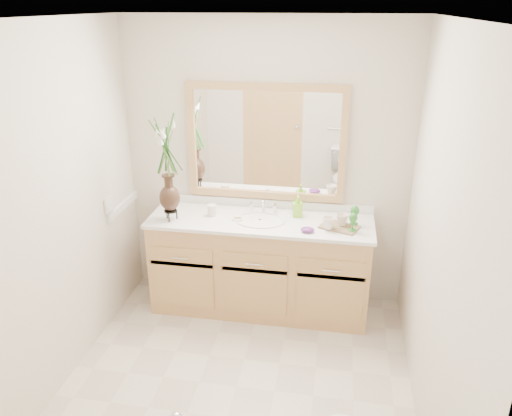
% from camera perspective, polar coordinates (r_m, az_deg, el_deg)
% --- Properties ---
extents(floor, '(2.60, 2.60, 0.00)m').
position_cam_1_polar(floor, '(3.69, -2.26, -19.71)').
color(floor, beige).
rests_on(floor, ground).
extents(ceiling, '(2.40, 2.60, 0.02)m').
position_cam_1_polar(ceiling, '(2.73, -3.07, 20.84)').
color(ceiling, white).
rests_on(ceiling, wall_back).
extents(wall_back, '(2.40, 0.02, 2.40)m').
position_cam_1_polar(wall_back, '(4.21, 1.14, 4.83)').
color(wall_back, beige).
rests_on(wall_back, floor).
extents(wall_front, '(2.40, 0.02, 2.40)m').
position_cam_1_polar(wall_front, '(1.97, -11.07, -18.59)').
color(wall_front, beige).
rests_on(wall_front, floor).
extents(wall_left, '(0.02, 2.60, 2.40)m').
position_cam_1_polar(wall_left, '(3.46, -22.41, -0.96)').
color(wall_left, beige).
rests_on(wall_left, floor).
extents(wall_right, '(0.02, 2.60, 2.40)m').
position_cam_1_polar(wall_right, '(3.02, 20.32, -4.06)').
color(wall_right, beige).
rests_on(wall_right, floor).
extents(vanity, '(1.80, 0.55, 0.80)m').
position_cam_1_polar(vanity, '(4.27, 0.48, -6.61)').
color(vanity, tan).
rests_on(vanity, floor).
extents(counter, '(1.84, 0.57, 0.03)m').
position_cam_1_polar(counter, '(4.08, 0.49, -1.52)').
color(counter, white).
rests_on(counter, vanity).
extents(sink, '(0.38, 0.34, 0.23)m').
position_cam_1_polar(sink, '(4.08, 0.45, -2.12)').
color(sink, white).
rests_on(sink, counter).
extents(mirror, '(1.32, 0.04, 0.97)m').
position_cam_1_polar(mirror, '(4.13, 1.12, 7.45)').
color(mirror, white).
rests_on(mirror, wall_back).
extents(switch_plate, '(0.02, 0.12, 0.12)m').
position_cam_1_polar(switch_plate, '(4.15, -16.47, 0.37)').
color(switch_plate, white).
rests_on(switch_plate, wall_left).
extents(door, '(0.80, 0.03, 2.00)m').
position_cam_1_polar(door, '(2.21, -18.32, -20.79)').
color(door, tan).
rests_on(door, floor).
extents(flower_vase, '(0.19, 0.19, 0.80)m').
position_cam_1_polar(flower_vase, '(3.95, -10.18, 5.88)').
color(flower_vase, black).
rests_on(flower_vase, counter).
extents(tumbler, '(0.07, 0.07, 0.10)m').
position_cam_1_polar(tumbler, '(4.15, -5.07, -0.25)').
color(tumbler, silver).
rests_on(tumbler, counter).
extents(soap_dish, '(0.10, 0.10, 0.03)m').
position_cam_1_polar(soap_dish, '(4.08, -2.10, -1.17)').
color(soap_dish, silver).
rests_on(soap_dish, counter).
extents(soap_bottle, '(0.09, 0.09, 0.16)m').
position_cam_1_polar(soap_bottle, '(4.13, 4.77, 0.12)').
color(soap_bottle, '#88D632').
rests_on(soap_bottle, counter).
extents(purple_dish, '(0.12, 0.10, 0.04)m').
position_cam_1_polar(purple_dish, '(3.88, 5.90, -2.47)').
color(purple_dish, '#5C246D').
rests_on(purple_dish, counter).
extents(tray, '(0.33, 0.28, 0.01)m').
position_cam_1_polar(tray, '(3.98, 9.50, -2.15)').
color(tray, olive).
rests_on(tray, counter).
extents(mug_left, '(0.10, 0.10, 0.10)m').
position_cam_1_polar(mug_left, '(3.91, 8.30, -1.65)').
color(mug_left, silver).
rests_on(mug_left, tray).
extents(mug_right, '(0.12, 0.12, 0.10)m').
position_cam_1_polar(mug_right, '(3.99, 9.81, -1.27)').
color(mug_right, silver).
rests_on(mug_right, tray).
extents(goblet_front, '(0.07, 0.07, 0.15)m').
position_cam_1_polar(goblet_front, '(3.89, 11.05, -1.20)').
color(goblet_front, '#287828').
rests_on(goblet_front, tray).
extents(goblet_back, '(0.07, 0.07, 0.15)m').
position_cam_1_polar(goblet_back, '(4.00, 11.23, -0.43)').
color(goblet_back, '#287828').
rests_on(goblet_back, tray).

